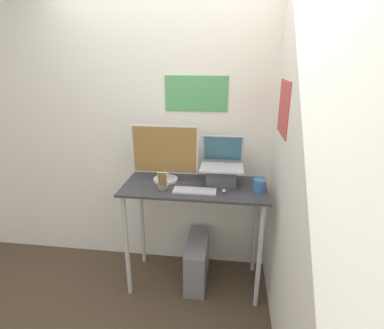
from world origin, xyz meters
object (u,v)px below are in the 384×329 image
at_px(laptop, 222,171).
at_px(keyboard, 195,191).
at_px(mouse, 224,191).
at_px(cell_phone, 162,184).
at_px(computer_tower, 197,261).
at_px(monitor, 165,155).

xyz_separation_m(laptop, keyboard, (-0.20, -0.19, -0.10)).
height_order(keyboard, mouse, mouse).
height_order(mouse, cell_phone, cell_phone).
bearing_deg(cell_phone, computer_tower, 29.33).
height_order(laptop, monitor, monitor).
height_order(laptop, mouse, laptop).
bearing_deg(keyboard, monitor, 144.04).
height_order(laptop, computer_tower, laptop).
xyz_separation_m(keyboard, cell_phone, (-0.25, -0.01, 0.04)).
bearing_deg(keyboard, laptop, 43.59).
bearing_deg(cell_phone, mouse, 2.77).
relative_size(monitor, mouse, 10.22).
xyz_separation_m(monitor, computer_tower, (0.28, -0.06, -0.97)).
bearing_deg(mouse, laptop, 99.08).
xyz_separation_m(mouse, computer_tower, (-0.22, 0.12, -0.76)).
bearing_deg(laptop, cell_phone, -156.66).
bearing_deg(mouse, cell_phone, -177.23).
height_order(monitor, cell_phone, monitor).
relative_size(laptop, cell_phone, 2.48).
bearing_deg(keyboard, cell_phone, -178.63).
height_order(cell_phone, computer_tower, cell_phone).
xyz_separation_m(laptop, monitor, (-0.47, 0.01, 0.12)).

